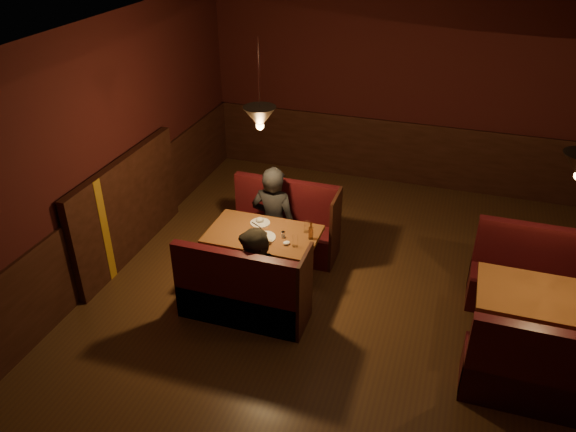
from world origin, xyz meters
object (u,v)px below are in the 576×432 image
(main_bench_near, at_px, (243,297))
(second_table, at_px, (540,310))
(main_table, at_px, (264,245))
(diner_b, at_px, (257,263))
(diner_a, at_px, (274,200))
(main_bench_far, at_px, (285,230))
(second_bench_near, at_px, (543,379))
(second_bench_far, at_px, (534,284))

(main_bench_near, xyz_separation_m, second_table, (2.93, 0.47, 0.21))
(main_table, xyz_separation_m, diner_b, (0.16, -0.64, 0.20))
(main_table, bearing_deg, main_bench_near, -88.84)
(main_bench_near, distance_m, diner_a, 1.38)
(second_table, xyz_separation_m, diner_a, (-3.03, 0.82, 0.28))
(main_bench_far, distance_m, second_bench_near, 3.41)
(main_bench_far, height_order, diner_a, diner_a)
(main_bench_far, relative_size, diner_a, 0.87)
(main_table, distance_m, second_bench_far, 3.02)
(second_table, height_order, diner_a, diner_a)
(second_table, xyz_separation_m, diner_b, (-2.79, -0.39, 0.21))
(main_table, xyz_separation_m, second_table, (2.94, -0.25, -0.01))
(diner_a, bearing_deg, main_table, 100.51)
(main_bench_far, relative_size, main_bench_near, 1.00)
(diner_a, bearing_deg, second_bench_near, 155.28)
(main_bench_near, xyz_separation_m, diner_a, (-0.10, 1.28, 0.49))
(second_table, distance_m, second_bench_far, 0.76)
(main_bench_near, bearing_deg, main_table, 91.16)
(main_bench_near, distance_m, second_table, 2.97)
(second_bench_far, xyz_separation_m, second_bench_near, (0.00, -1.46, 0.00))
(second_table, bearing_deg, main_bench_far, 161.85)
(diner_b, bearing_deg, second_bench_far, 38.53)
(diner_a, bearing_deg, main_bench_far, -122.42)
(main_bench_near, distance_m, second_bench_near, 2.97)
(main_bench_far, height_order, second_bench_far, second_bench_far)
(main_table, relative_size, diner_b, 0.88)
(second_bench_near, bearing_deg, diner_a, 153.15)
(second_table, distance_m, diner_b, 2.82)
(second_bench_near, distance_m, diner_a, 3.46)
(main_bench_far, xyz_separation_m, diner_b, (0.14, -1.35, 0.42))
(main_bench_far, distance_m, main_bench_near, 1.43)
(main_bench_near, height_order, diner_a, diner_a)
(main_table, height_order, second_bench_far, second_bench_far)
(main_bench_far, xyz_separation_m, diner_a, (-0.10, -0.14, 0.49))
(second_bench_near, height_order, diner_a, diner_a)
(diner_b, bearing_deg, second_bench_near, 9.98)
(second_bench_near, relative_size, diner_a, 0.85)
(main_table, height_order, main_bench_far, main_bench_far)
(main_table, xyz_separation_m, diner_a, (-0.08, 0.57, 0.27))
(main_bench_far, bearing_deg, main_bench_near, -90.00)
(main_bench_near, relative_size, second_bench_near, 1.02)
(main_bench_near, bearing_deg, diner_a, 94.38)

